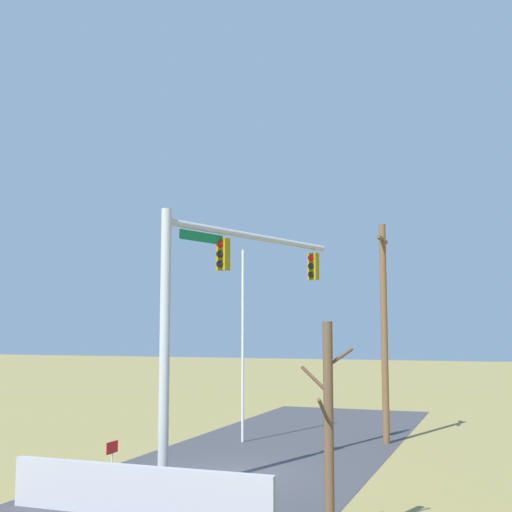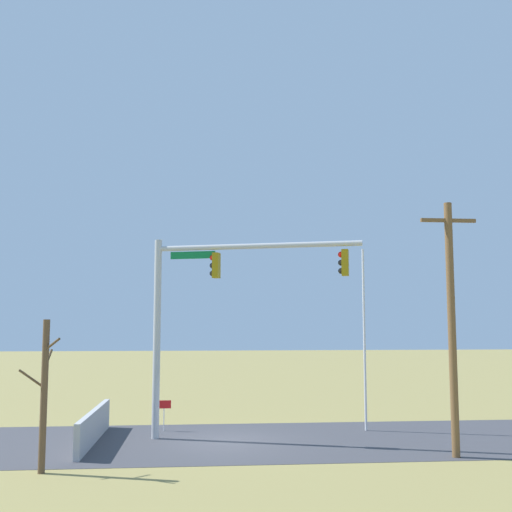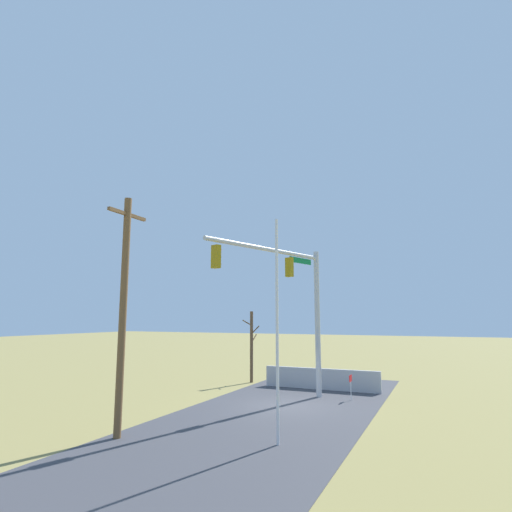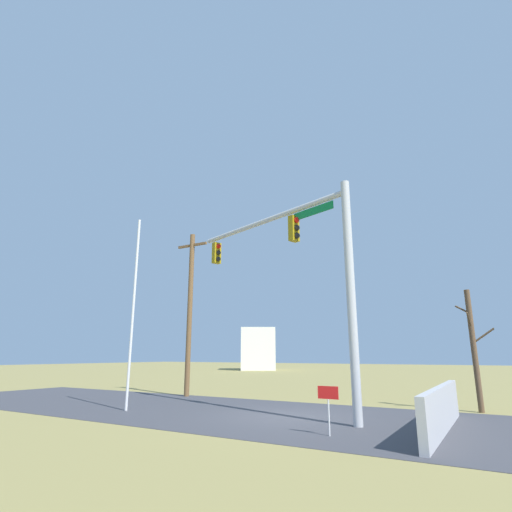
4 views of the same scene
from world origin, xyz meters
The scene contains 9 objects.
ground_plane centered at (0.00, 0.00, 0.00)m, with size 160.00×160.00×0.00m, color olive.
road_surface centered at (-4.00, 0.00, 0.01)m, with size 28.00×8.00×0.01m, color #3D3D42.
sidewalk_corner centered at (3.65, -0.76, 0.00)m, with size 6.00×6.00×0.01m, color #B7B5AD.
retaining_fence centered at (4.85, -0.26, 0.58)m, with size 0.20×6.66×1.17m, color #A8A8AD.
signal_mast centered at (0.72, -0.12, 5.31)m, with size 7.63×2.71×7.57m.
flagpole centered at (-5.76, -1.76, 3.71)m, with size 0.10×0.10×7.43m, color silver.
utility_pole centered at (-7.30, 3.48, 4.36)m, with size 1.90×0.26×8.39m.
bare_tree centered at (5.58, 4.43, 2.28)m, with size 1.27×1.02×4.44m.
open_sign centered at (2.42, -2.45, 0.91)m, with size 0.56×0.04×1.22m.
Camera 1 is at (18.91, 7.75, 4.26)m, focal length 47.32 mm.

